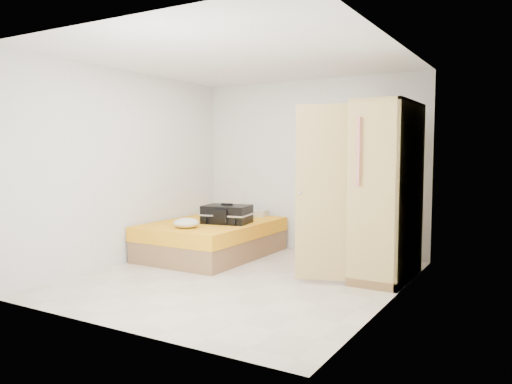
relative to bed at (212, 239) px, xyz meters
The scene contains 7 objects.
room 1.74m from the bed, 40.60° to the right, with size 4.00×4.02×2.60m.
bed is the anchor object (origin of this frame).
wardrobe 2.61m from the bed, ahead, with size 1.15×1.37×2.10m.
person 1.75m from the bed, ahead, with size 0.60×0.39×1.64m, color red.
suitcase 0.46m from the bed, ahead, with size 0.73×0.59×0.28m.
round_cushion 0.73m from the bed, 86.35° to the right, with size 0.34×0.34×0.13m, color silver.
pillow 0.91m from the bed, 80.66° to the left, with size 0.52×0.27×0.10m, color silver.
Camera 1 is at (3.13, -4.98, 1.52)m, focal length 35.00 mm.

